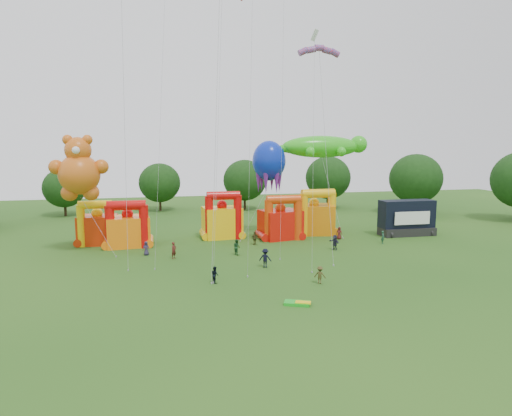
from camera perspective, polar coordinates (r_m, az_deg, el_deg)
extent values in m
plane|color=#1F4B15|center=(34.69, 3.52, -13.25)|extent=(160.00, 160.00, 0.00)
cylinder|color=#352314|center=(87.15, 19.20, 0.51)|extent=(0.44, 0.44, 3.72)
ellipsoid|color=#143510|center=(86.71, 19.34, 3.49)|extent=(9.30, 9.30, 8.89)
cylinder|color=#352314|center=(90.81, 8.94, 1.08)|extent=(0.44, 0.44, 3.51)
ellipsoid|color=#143510|center=(90.40, 8.99, 3.78)|extent=(8.77, 8.78, 8.39)
cylinder|color=#352314|center=(87.86, -1.41, 0.87)|extent=(0.44, 0.44, 3.30)
ellipsoid|color=#143510|center=(87.45, -1.42, 3.49)|extent=(8.25, 8.25, 7.88)
cylinder|color=#352314|center=(88.21, -11.88, 0.66)|extent=(0.44, 0.44, 3.09)
ellipsoid|color=#143510|center=(87.81, -11.95, 3.11)|extent=(7.73, 7.72, 7.38)
cylinder|color=#352314|center=(86.87, -22.74, 0.03)|extent=(0.44, 0.44, 2.88)
ellipsoid|color=#143510|center=(86.49, -22.86, 2.34)|extent=(7.20, 7.20, 6.88)
cube|color=red|center=(61.08, -19.18, -2.58)|extent=(4.87, 4.09, 3.62)
cylinder|color=yellow|center=(59.92, -21.00, -2.11)|extent=(0.98, 0.98, 5.18)
cylinder|color=yellow|center=(59.50, -17.69, -2.03)|extent=(0.98, 0.98, 5.18)
cylinder|color=yellow|center=(59.31, -19.47, 0.39)|extent=(3.97, 1.03, 1.03)
sphere|color=yellow|center=(60.75, -19.27, -0.62)|extent=(1.40, 1.40, 1.40)
cube|color=orange|center=(58.74, -15.70, -2.81)|extent=(5.45, 4.54, 3.70)
cylinder|color=red|center=(57.31, -17.78, -2.35)|extent=(1.12, 1.12, 5.28)
cylinder|color=red|center=(57.07, -13.82, -2.24)|extent=(1.12, 1.12, 5.28)
cylinder|color=red|center=(56.75, -15.91, 0.33)|extent=(4.52, 1.17, 1.17)
sphere|color=red|center=(58.39, -15.78, -0.73)|extent=(1.40, 1.40, 1.40)
cube|color=yellow|center=(61.84, -4.27, -1.80)|extent=(5.28, 4.42, 4.10)
cylinder|color=red|center=(60.07, -5.87, -1.27)|extent=(1.07, 1.07, 5.85)
cylinder|color=red|center=(60.62, -2.30, -1.15)|extent=(1.07, 1.07, 5.85)
cylinder|color=red|center=(59.92, -4.11, 1.56)|extent=(4.34, 1.13, 1.13)
sphere|color=red|center=(61.48, -4.29, 0.35)|extent=(1.40, 1.40, 1.40)
cube|color=red|center=(61.16, 3.05, -2.05)|extent=(5.77, 5.00, 3.80)
cylinder|color=red|center=(59.14, 1.61, -1.58)|extent=(1.10, 1.10, 5.42)
cylinder|color=red|center=(60.21, 5.22, -1.44)|extent=(1.10, 1.10, 5.42)
cylinder|color=red|center=(59.26, 3.45, 1.07)|extent=(4.47, 1.16, 1.16)
sphere|color=red|center=(60.82, 3.06, -0.01)|extent=(1.40, 1.40, 1.40)
cube|color=orange|center=(64.74, 7.24, -1.40)|extent=(5.92, 5.08, 4.11)
cylinder|color=#FFB50D|center=(62.52, 5.96, -0.89)|extent=(1.15, 1.15, 5.87)
cylinder|color=#FFB50D|center=(63.93, 9.43, -0.76)|extent=(1.15, 1.15, 5.87)
cylinder|color=#FFB50D|center=(62.81, 7.77, 1.82)|extent=(4.66, 1.21, 1.21)
sphere|color=#FFB50D|center=(64.40, 7.27, 0.67)|extent=(1.40, 1.40, 1.40)
cube|color=black|center=(66.73, 18.31, -2.77)|extent=(7.56, 2.88, 1.10)
cube|color=black|center=(66.50, 18.32, -0.68)|extent=(7.55, 2.51, 3.77)
cube|color=white|center=(65.32, 18.96, -1.20)|extent=(5.20, 0.12, 1.77)
cylinder|color=black|center=(64.30, 16.51, -3.23)|extent=(0.30, 0.90, 0.90)
cylinder|color=black|center=(67.42, 21.00, -2.93)|extent=(0.30, 0.90, 0.90)
sphere|color=#D05E17|center=(55.47, -21.22, 3.96)|extent=(4.59, 4.59, 4.59)
sphere|color=#D05E17|center=(55.37, -21.36, 6.76)|extent=(2.92, 2.92, 2.92)
sphere|color=#D05E17|center=(55.53, -22.50, 7.89)|extent=(1.15, 1.15, 1.15)
sphere|color=#D05E17|center=(55.22, -20.34, 8.00)|extent=(1.15, 1.15, 1.15)
sphere|color=#D05E17|center=(55.83, -23.71, 4.71)|extent=(1.67, 1.67, 1.67)
sphere|color=#D05E17|center=(55.11, -18.79, 4.92)|extent=(1.67, 1.67, 1.67)
sphere|color=#D05E17|center=(55.82, -22.28, 1.77)|extent=(1.88, 1.88, 1.88)
sphere|color=#D05E17|center=(55.47, -19.94, 1.85)|extent=(1.88, 1.88, 1.88)
sphere|color=white|center=(53.97, -21.59, 6.73)|extent=(0.84, 0.84, 0.84)
ellipsoid|color=green|center=(65.51, 8.16, 7.60)|extent=(11.58, 3.62, 3.07)
sphere|color=green|center=(67.71, 12.69, 7.78)|extent=(2.49, 2.49, 2.49)
cone|color=green|center=(63.68, 3.16, 7.45)|extent=(4.52, 1.81, 1.81)
sphere|color=green|center=(68.03, 9.40, 7.01)|extent=(1.36, 1.36, 1.36)
sphere|color=green|center=(64.69, 10.61, 6.94)|extent=(1.36, 1.36, 1.36)
sphere|color=green|center=(66.47, 5.76, 7.06)|extent=(1.36, 1.36, 1.36)
sphere|color=green|center=(63.05, 6.80, 6.99)|extent=(1.36, 1.36, 1.36)
ellipsoid|color=#0B25B0|center=(63.16, 1.64, 5.92)|extent=(4.60, 4.60, 5.51)
cone|color=#591E8C|center=(63.69, 2.93, 3.66)|extent=(1.03, 1.03, 3.68)
cone|color=#591E8C|center=(64.74, 1.99, 3.73)|extent=(1.03, 1.03, 3.68)
cone|color=#591E8C|center=(64.38, 0.70, 3.71)|extent=(1.03, 1.03, 3.68)
cone|color=#591E8C|center=(62.96, 0.31, 3.62)|extent=(1.03, 1.03, 3.68)
cone|color=#591E8C|center=(61.88, 1.25, 3.54)|extent=(1.03, 1.03, 3.68)
cone|color=#591E8C|center=(62.25, 2.59, 3.56)|extent=(1.03, 1.03, 3.68)
cube|color=white|center=(51.44, 7.34, 20.64)|extent=(1.02, 1.02, 1.10)
cube|color=green|center=(36.84, 5.15, -11.77)|extent=(2.23, 1.72, 0.24)
cube|color=yellow|center=(36.64, 5.91, -11.66)|extent=(1.34, 1.03, 0.10)
imported|color=#2D2742|center=(53.44, -13.57, -4.93)|extent=(0.90, 0.71, 1.62)
imported|color=#4E1A16|center=(51.26, -10.23, -5.24)|extent=(0.79, 0.80, 1.87)
imported|color=#1C4823|center=(52.22, -2.43, -4.89)|extent=(1.00, 1.09, 1.82)
imported|color=black|center=(46.93, 1.17, -6.28)|extent=(1.46, 1.22, 1.97)
imported|color=#42391A|center=(57.28, -0.16, -3.79)|extent=(1.08, 0.84, 1.70)
imported|color=#23233A|center=(55.40, 9.82, -4.25)|extent=(1.05, 1.78, 1.83)
imported|color=#501917|center=(61.62, 10.36, -3.10)|extent=(0.96, 0.85, 1.66)
imported|color=#1D4834|center=(60.15, 15.57, -3.54)|extent=(0.66, 0.72, 1.65)
imported|color=black|center=(42.09, -5.16, -8.30)|extent=(0.81, 0.90, 1.54)
imported|color=#423C1A|center=(42.08, 7.99, -8.29)|extent=(1.21, 1.06, 1.63)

